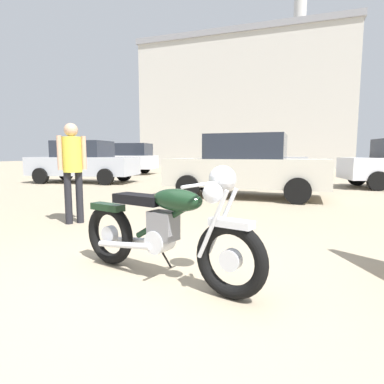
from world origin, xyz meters
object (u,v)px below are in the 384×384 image
Objects in this scene: white_estate_far at (257,161)px; silver_sedan_mid at (116,158)px; red_hatchback_near at (246,166)px; dark_sedan_left at (84,162)px; vintage_motorcycle at (168,227)px; bystander at (72,163)px.

white_estate_far is 0.88× the size of silver_sedan_mid.
red_hatchback_near is at bearing 130.79° from silver_sedan_mid.
white_estate_far is 7.38m from dark_sedan_left.
white_estate_far and dark_sedan_left have the same top height.
white_estate_far reaches higher than vintage_motorcycle.
dark_sedan_left is at bearing 162.48° from red_hatchback_near.
red_hatchback_near reaches higher than vintage_motorcycle.
dark_sedan_left is at bearing 99.64° from silver_sedan_mid.
dark_sedan_left is (-4.39, 6.73, -0.18)m from bystander.
dark_sedan_left is at bearing 28.43° from white_estate_far.
bystander is (-2.34, 1.85, 0.53)m from vintage_motorcycle.
silver_sedan_mid is (-8.21, 7.86, 0.10)m from red_hatchback_near.
bystander is at bearing 160.94° from vintage_motorcycle.
bystander is 0.39× the size of white_estate_far.
silver_sedan_mid is at bearing -20.29° from bystander.
white_estate_far is (2.27, 9.92, -0.18)m from bystander.
red_hatchback_near and dark_sedan_left have the same top height.
red_hatchback_near is 11.37m from silver_sedan_mid.
white_estate_far is at bearing -159.36° from dark_sedan_left.
silver_sedan_mid reaches higher than dark_sedan_left.
vintage_motorcycle is 5.97m from red_hatchback_near.
dark_sedan_left reaches higher than vintage_motorcycle.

